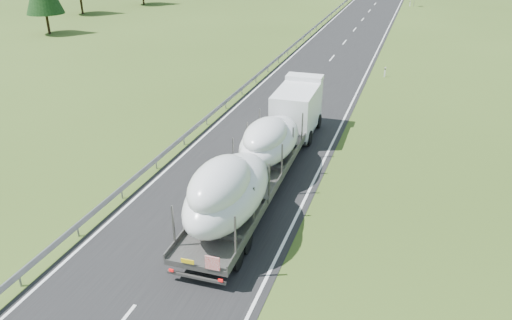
% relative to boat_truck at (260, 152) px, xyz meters
% --- Properties ---
extents(ground, '(400.00, 400.00, 0.00)m').
position_rel_boat_truck_xyz_m(ground, '(-1.76, -3.67, -2.34)').
color(ground, '#324717').
rests_on(ground, ground).
extents(boat_truck, '(3.49, 20.97, 4.48)m').
position_rel_boat_truck_xyz_m(boat_truck, '(0.00, 0.00, 0.00)').
color(boat_truck, white).
rests_on(boat_truck, ground).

